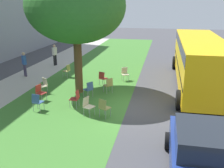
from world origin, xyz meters
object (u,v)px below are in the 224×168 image
(street_tree, at_px, (76,7))
(chair_9, at_px, (125,73))
(chair_3, at_px, (37,101))
(chair_6, at_px, (88,105))
(chair_1, at_px, (104,107))
(chair_8, at_px, (44,85))
(chair_5, at_px, (109,84))
(chair_10, at_px, (89,88))
(pedestrian_0, at_px, (55,54))
(pedestrian_1, at_px, (24,63))
(chair_7, at_px, (76,97))
(chair_4, at_px, (67,70))
(chair_2, at_px, (103,77))
(parked_car, at_px, (200,153))
(chair_0, at_px, (40,92))
(school_bus, at_px, (200,57))

(street_tree, bearing_deg, chair_9, -39.55)
(chair_3, height_order, chair_6, same)
(chair_1, distance_m, chair_8, 4.71)
(chair_1, xyz_separation_m, chair_8, (2.42, 4.04, 0.00))
(chair_5, relative_size, chair_10, 1.00)
(chair_5, bearing_deg, pedestrian_0, 45.09)
(chair_8, bearing_deg, chair_6, -125.74)
(pedestrian_1, bearing_deg, chair_7, -130.94)
(chair_9, bearing_deg, chair_4, 89.97)
(chair_6, bearing_deg, chair_8, 54.26)
(chair_9, bearing_deg, pedestrian_1, 92.97)
(chair_5, bearing_deg, chair_10, 135.42)
(street_tree, height_order, chair_3, street_tree)
(pedestrian_0, bearing_deg, chair_2, -131.15)
(chair_5, distance_m, chair_10, 1.26)
(chair_2, height_order, chair_8, same)
(chair_2, xyz_separation_m, parked_car, (-7.90, -4.75, 0.32))
(chair_7, bearing_deg, chair_0, 77.53)
(chair_7, bearing_deg, chair_10, -9.19)
(school_bus, bearing_deg, chair_4, 89.17)
(chair_0, bearing_deg, chair_4, 3.15)
(chair_7, bearing_deg, chair_1, -117.53)
(chair_8, distance_m, school_bus, 9.25)
(chair_0, height_order, chair_3, same)
(chair_2, height_order, chair_3, same)
(chair_4, height_order, parked_car, parked_car)
(chair_10, bearing_deg, chair_1, -149.17)
(pedestrian_0, relative_size, pedestrian_1, 1.00)
(chair_1, relative_size, school_bus, 0.08)
(chair_4, bearing_deg, chair_5, -126.61)
(chair_6, distance_m, school_bus, 7.79)
(chair_1, bearing_deg, chair_5, 8.65)
(pedestrian_0, xyz_separation_m, pedestrian_1, (-3.44, 0.71, 0.00))
(chair_2, bearing_deg, chair_5, -152.82)
(chair_4, relative_size, pedestrian_0, 0.52)
(chair_10, bearing_deg, street_tree, 46.62)
(pedestrian_0, bearing_deg, chair_8, -161.85)
(chair_2, xyz_separation_m, chair_8, (-2.03, 2.91, 0.00))
(chair_7, bearing_deg, chair_8, 56.92)
(chair_0, xyz_separation_m, pedestrian_1, (4.09, 3.17, 0.41))
(street_tree, height_order, chair_6, street_tree)
(chair_4, distance_m, chair_5, 4.29)
(chair_2, relative_size, chair_9, 1.00)
(chair_1, distance_m, chair_9, 5.74)
(chair_0, distance_m, chair_7, 2.13)
(chair_1, xyz_separation_m, school_bus, (5.62, -4.55, 1.24))
(street_tree, relative_size, pedestrian_1, 3.92)
(chair_8, distance_m, pedestrian_1, 4.11)
(chair_0, bearing_deg, chair_10, -66.70)
(chair_0, height_order, chair_8, same)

